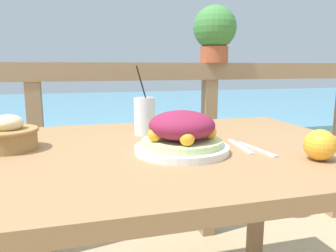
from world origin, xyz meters
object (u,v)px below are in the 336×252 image
at_px(salad_plate, 182,135).
at_px(drink_glass, 145,116).
at_px(potted_plant, 215,31).
at_px(bread_basket, 9,135).

xyz_separation_m(salad_plate, drink_glass, (-0.05, 0.27, 0.02)).
bearing_deg(salad_plate, potted_plant, 61.62).
bearing_deg(drink_glass, salad_plate, -79.08).
height_order(salad_plate, drink_glass, drink_glass).
bearing_deg(salad_plate, drink_glass, 100.92).
bearing_deg(potted_plant, drink_glass, -132.21).
distance_m(bread_basket, potted_plant, 1.20).
distance_m(salad_plate, bread_basket, 0.51).
bearing_deg(bread_basket, potted_plant, 35.42).
distance_m(drink_glass, potted_plant, 0.82).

